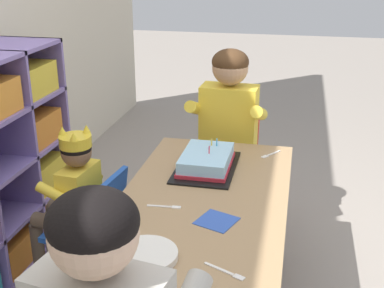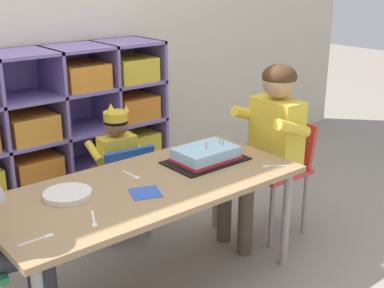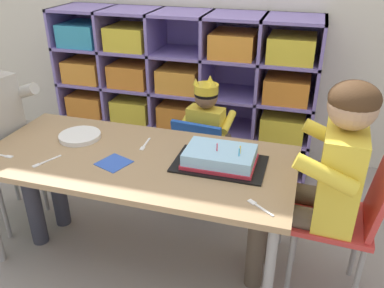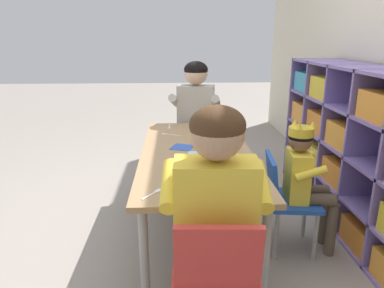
{
  "view_description": "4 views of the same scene",
  "coord_description": "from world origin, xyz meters",
  "px_view_note": "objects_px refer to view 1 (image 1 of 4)",
  "views": [
    {
      "loc": [
        -1.7,
        -0.34,
        1.51
      ],
      "look_at": [
        0.14,
        0.06,
        0.78
      ],
      "focal_mm": 47.61,
      "sensor_mm": 36.0,
      "label": 1
    },
    {
      "loc": [
        -1.24,
        -1.82,
        1.52
      ],
      "look_at": [
        0.24,
        -0.02,
        0.72
      ],
      "focal_mm": 47.8,
      "sensor_mm": 36.0,
      "label": 2
    },
    {
      "loc": [
        0.72,
        -1.5,
        1.48
      ],
      "look_at": [
        0.27,
        0.02,
        0.67
      ],
      "focal_mm": 37.43,
      "sensor_mm": 36.0,
      "label": 3
    },
    {
      "loc": [
        2.05,
        -0.13,
        1.24
      ],
      "look_at": [
        0.2,
        -0.04,
        0.68
      ],
      "focal_mm": 33.06,
      "sensor_mm": 36.0,
      "label": 4
    }
  ],
  "objects_px": {
    "classroom_chair_blue": "(94,224)",
    "fork_scattered_mid_table": "(227,272)",
    "classroom_chair_guest_side": "(230,155)",
    "paper_plate_stack": "(145,255)",
    "activity_table": "(198,220)",
    "guest_at_table_side": "(227,125)",
    "child_with_crown": "(72,192)",
    "fork_at_table_front_edge": "(270,155)",
    "birthday_cake_on_tray": "(206,161)",
    "fork_by_napkin": "(166,207)"
  },
  "relations": [
    {
      "from": "classroom_chair_blue",
      "to": "fork_scattered_mid_table",
      "type": "relative_size",
      "value": 4.23
    },
    {
      "from": "classroom_chair_guest_side",
      "to": "paper_plate_stack",
      "type": "distance_m",
      "value": 1.33
    },
    {
      "from": "activity_table",
      "to": "guest_at_table_side",
      "type": "xyz_separation_m",
      "value": [
        0.84,
        0.02,
        0.11
      ]
    },
    {
      "from": "classroom_chair_guest_side",
      "to": "fork_scattered_mid_table",
      "type": "bearing_deg",
      "value": -79.39
    },
    {
      "from": "classroom_chair_blue",
      "to": "child_with_crown",
      "type": "relative_size",
      "value": 0.73
    },
    {
      "from": "classroom_chair_blue",
      "to": "paper_plate_stack",
      "type": "bearing_deg",
      "value": 44.0
    },
    {
      "from": "activity_table",
      "to": "paper_plate_stack",
      "type": "bearing_deg",
      "value": 164.46
    },
    {
      "from": "classroom_chair_guest_side",
      "to": "fork_scattered_mid_table",
      "type": "distance_m",
      "value": 1.36
    },
    {
      "from": "guest_at_table_side",
      "to": "fork_at_table_front_edge",
      "type": "distance_m",
      "value": 0.35
    },
    {
      "from": "guest_at_table_side",
      "to": "child_with_crown",
      "type": "bearing_deg",
      "value": -129.5
    },
    {
      "from": "fork_at_table_front_edge",
      "to": "classroom_chair_guest_side",
      "type": "bearing_deg",
      "value": 71.27
    },
    {
      "from": "classroom_chair_blue",
      "to": "paper_plate_stack",
      "type": "height_order",
      "value": "paper_plate_stack"
    },
    {
      "from": "fork_scattered_mid_table",
      "to": "guest_at_table_side",
      "type": "bearing_deg",
      "value": -56.71
    },
    {
      "from": "birthday_cake_on_tray",
      "to": "fork_at_table_front_edge",
      "type": "xyz_separation_m",
      "value": [
        0.22,
        -0.27,
        -0.03
      ]
    },
    {
      "from": "activity_table",
      "to": "birthday_cake_on_tray",
      "type": "xyz_separation_m",
      "value": [
        0.39,
        0.04,
        0.08
      ]
    },
    {
      "from": "birthday_cake_on_tray",
      "to": "fork_at_table_front_edge",
      "type": "bearing_deg",
      "value": -51.4
    },
    {
      "from": "classroom_chair_guest_side",
      "to": "guest_at_table_side",
      "type": "height_order",
      "value": "guest_at_table_side"
    },
    {
      "from": "child_with_crown",
      "to": "birthday_cake_on_tray",
      "type": "xyz_separation_m",
      "value": [
        0.2,
        -0.57,
        0.11
      ]
    },
    {
      "from": "activity_table",
      "to": "classroom_chair_blue",
      "type": "distance_m",
      "value": 0.57
    },
    {
      "from": "activity_table",
      "to": "fork_by_napkin",
      "type": "relative_size",
      "value": 11.04
    },
    {
      "from": "activity_table",
      "to": "classroom_chair_guest_side",
      "type": "distance_m",
      "value": 0.96
    },
    {
      "from": "classroom_chair_guest_side",
      "to": "paper_plate_stack",
      "type": "xyz_separation_m",
      "value": [
        -1.31,
        0.09,
        0.17
      ]
    },
    {
      "from": "birthday_cake_on_tray",
      "to": "paper_plate_stack",
      "type": "height_order",
      "value": "birthday_cake_on_tray"
    },
    {
      "from": "birthday_cake_on_tray",
      "to": "classroom_chair_blue",
      "type": "bearing_deg",
      "value": 114.26
    },
    {
      "from": "classroom_chair_blue",
      "to": "fork_at_table_front_edge",
      "type": "bearing_deg",
      "value": 126.45
    },
    {
      "from": "fork_scattered_mid_table",
      "to": "classroom_chair_blue",
      "type": "bearing_deg",
      "value": -14.74
    },
    {
      "from": "activity_table",
      "to": "classroom_chair_guest_side",
      "type": "xyz_separation_m",
      "value": [
        0.95,
        0.01,
        -0.11
      ]
    },
    {
      "from": "birthday_cake_on_tray",
      "to": "fork_by_napkin",
      "type": "height_order",
      "value": "birthday_cake_on_tray"
    },
    {
      "from": "classroom_chair_guest_side",
      "to": "fork_by_napkin",
      "type": "relative_size",
      "value": 5.03
    },
    {
      "from": "birthday_cake_on_tray",
      "to": "guest_at_table_side",
      "type": "bearing_deg",
      "value": -3.08
    },
    {
      "from": "classroom_chair_blue",
      "to": "fork_by_napkin",
      "type": "xyz_separation_m",
      "value": [
        -0.19,
        -0.39,
        0.23
      ]
    },
    {
      "from": "child_with_crown",
      "to": "birthday_cake_on_tray",
      "type": "bearing_deg",
      "value": 115.89
    },
    {
      "from": "child_with_crown",
      "to": "guest_at_table_side",
      "type": "height_order",
      "value": "guest_at_table_side"
    },
    {
      "from": "birthday_cake_on_tray",
      "to": "fork_scattered_mid_table",
      "type": "height_order",
      "value": "birthday_cake_on_tray"
    },
    {
      "from": "paper_plate_stack",
      "to": "child_with_crown",
      "type": "bearing_deg",
      "value": 43.2
    },
    {
      "from": "activity_table",
      "to": "child_with_crown",
      "type": "xyz_separation_m",
      "value": [
        0.19,
        0.62,
        -0.03
      ]
    },
    {
      "from": "child_with_crown",
      "to": "paper_plate_stack",
      "type": "bearing_deg",
      "value": 49.62
    },
    {
      "from": "activity_table",
      "to": "fork_by_napkin",
      "type": "distance_m",
      "value": 0.13
    },
    {
      "from": "child_with_crown",
      "to": "paper_plate_stack",
      "type": "distance_m",
      "value": 0.76
    },
    {
      "from": "birthday_cake_on_tray",
      "to": "fork_by_napkin",
      "type": "relative_size",
      "value": 3.1
    },
    {
      "from": "guest_at_table_side",
      "to": "fork_at_table_front_edge",
      "type": "bearing_deg",
      "value": -40.14
    },
    {
      "from": "guest_at_table_side",
      "to": "fork_scattered_mid_table",
      "type": "relative_size",
      "value": 7.41
    },
    {
      "from": "classroom_chair_blue",
      "to": "child_with_crown",
      "type": "xyz_separation_m",
      "value": [
        0.01,
        0.1,
        0.15
      ]
    },
    {
      "from": "activity_table",
      "to": "birthday_cake_on_tray",
      "type": "relative_size",
      "value": 3.56
    },
    {
      "from": "classroom_chair_blue",
      "to": "child_with_crown",
      "type": "bearing_deg",
      "value": -89.37
    },
    {
      "from": "birthday_cake_on_tray",
      "to": "fork_by_napkin",
      "type": "xyz_separation_m",
      "value": [
        -0.4,
        0.08,
        -0.03
      ]
    },
    {
      "from": "child_with_crown",
      "to": "guest_at_table_side",
      "type": "bearing_deg",
      "value": 143.96
    },
    {
      "from": "fork_by_napkin",
      "to": "fork_scattered_mid_table",
      "type": "relative_size",
      "value": 0.97
    },
    {
      "from": "birthday_cake_on_tray",
      "to": "paper_plate_stack",
      "type": "xyz_separation_m",
      "value": [
        -0.75,
        0.06,
        -0.02
      ]
    },
    {
      "from": "activity_table",
      "to": "child_with_crown",
      "type": "relative_size",
      "value": 1.85
    }
  ]
}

